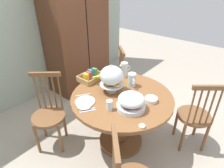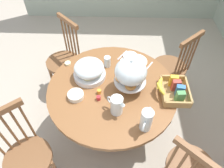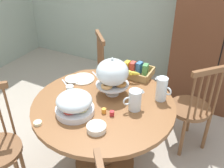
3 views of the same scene
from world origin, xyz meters
The scene contains 20 objects.
ground_plane centered at (0.00, 0.00, 0.00)m, with size 10.00×10.00×0.00m, color #A89E8E.
dining_table centered at (0.05, -0.07, 0.52)m, with size 1.17×1.17×0.74m.
windsor_chair_near_window centered at (0.60, -0.77, 0.45)m, with size 0.47×0.47×0.97m.
windsor_chair_facing_door centered at (-0.52, 0.61, 0.45)m, with size 0.47×0.47×0.97m.
windsor_chair_far_side centered at (-0.60, -0.67, 0.45)m, with size 0.47×0.47×0.97m.
pastry_stand_with_dome centered at (0.05, 0.09, 0.94)m, with size 0.28×0.28×0.34m.
fruit_platter_covered centered at (-0.08, -0.28, 0.83)m, with size 0.30×0.30×0.18m.
orange_juice_pitcher centered at (0.31, -0.02, 0.82)m, with size 0.13×0.16×0.17m.
milk_pitcher centered at (0.45, 0.20, 0.83)m, with size 0.17×0.09×0.20m.
cereal_basket centered at (0.10, 0.47, 0.79)m, with size 0.32×0.30×0.12m.
china_plate_large centered at (-0.31, 0.17, 0.75)m, with size 0.22×0.22×0.01m, color white.
china_plate_small centered at (-0.37, 0.11, 0.76)m, with size 0.15×0.15×0.01m, color white.
cereal_bowl centered at (0.17, -0.38, 0.76)m, with size 0.14×0.14×0.04m, color white.
drinking_glass centered at (-0.24, -0.12, 0.80)m, with size 0.06×0.06×0.11m, color silver.
butter_dish centered at (-0.25, -0.52, 0.75)m, with size 0.06×0.06×0.02m, color beige.
jam_jar_strawberry centered at (0.19, -0.18, 0.76)m, with size 0.04×0.04×0.04m, color #B7282D.
jam_jar_apricot centered at (0.12, -0.18, 0.76)m, with size 0.04×0.04×0.04m, color orange.
table_knife centered at (-0.38, 0.05, 0.74)m, with size 0.17×0.01×0.01m, color silver.
dinner_fork centered at (-0.40, 0.02, 0.74)m, with size 0.17×0.01×0.01m, color silver.
soup_spoon centered at (-0.23, 0.28, 0.74)m, with size 0.17×0.01×0.01m, color silver.
Camera 2 is at (1.27, -0.03, 2.17)m, focal length 33.39 mm.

